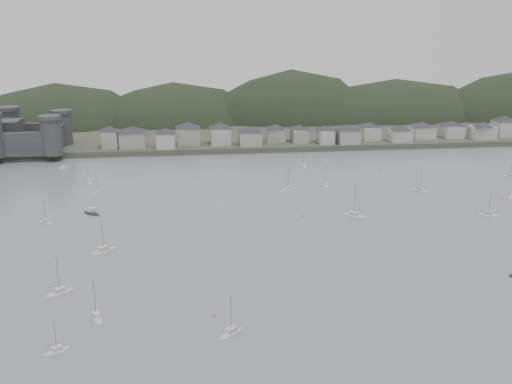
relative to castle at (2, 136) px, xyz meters
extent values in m
plane|color=slate|center=(120.00, -179.80, -10.96)|extent=(900.00, 900.00, 0.00)
cube|color=#383D2D|center=(120.00, 115.20, -9.46)|extent=(900.00, 250.00, 3.00)
ellipsoid|color=black|center=(9.13, 92.14, -21.11)|extent=(138.98, 92.48, 81.13)
ellipsoid|color=black|center=(87.70, 93.06, -20.93)|extent=(132.08, 90.41, 79.74)
ellipsoid|color=black|center=(170.65, 93.13, -23.64)|extent=(133.88, 88.37, 101.41)
ellipsoid|color=black|center=(245.95, 88.11, -21.28)|extent=(165.81, 81.78, 82.55)
cylinder|color=#313133|center=(28.00, -13.80, 1.04)|extent=(10.00, 10.00, 18.00)
cylinder|color=#313133|center=(0.00, 16.20, 1.54)|extent=(11.00, 11.00, 19.00)
cylinder|color=#313133|center=(28.00, 14.20, 0.54)|extent=(10.00, 10.00, 17.00)
cube|color=#313133|center=(0.00, 15.20, -1.96)|extent=(56.00, 3.50, 12.00)
cube|color=#313133|center=(28.00, 0.20, -1.96)|extent=(3.50, 30.00, 12.00)
cube|color=#313133|center=(0.00, 0.20, 0.04)|extent=(20.00, 16.00, 16.00)
cube|color=#9E9B90|center=(55.00, 2.16, -3.67)|extent=(8.34, 12.91, 8.59)
pyramid|color=#26272B|center=(55.00, 2.16, 2.13)|extent=(15.78, 15.78, 3.01)
cube|color=#9E9B90|center=(66.68, 1.52, -3.79)|extent=(13.68, 13.35, 8.36)
pyramid|color=#26272B|center=(66.68, 1.52, 1.86)|extent=(20.07, 20.07, 2.93)
cube|color=#B5B2AA|center=(84.43, -3.78, -3.93)|extent=(9.78, 10.20, 8.08)
pyramid|color=#26272B|center=(84.43, -3.78, 1.53)|extent=(14.83, 14.83, 2.83)
cube|color=#9E9B90|center=(96.49, 5.84, -3.42)|extent=(12.59, 13.33, 9.09)
pyramid|color=#26272B|center=(96.49, 5.84, 2.72)|extent=(19.24, 19.24, 3.18)
cube|color=#B5B2AA|center=(114.25, 4.30, -3.53)|extent=(10.74, 12.17, 8.87)
pyramid|color=#26272B|center=(114.25, 4.30, 2.46)|extent=(17.01, 17.01, 3.10)
cube|color=#9E9B90|center=(129.92, -2.27, -4.12)|extent=(11.63, 12.09, 7.69)
pyramid|color=#26272B|center=(129.92, -2.27, 1.07)|extent=(17.61, 17.61, 2.69)
cube|color=#9E9B90|center=(145.25, 6.39, -4.24)|extent=(10.37, 9.35, 7.44)
pyramid|color=#26272B|center=(145.25, 6.39, 0.78)|extent=(14.65, 14.65, 2.60)
cube|color=#9E9B90|center=(158.63, 3.99, -4.35)|extent=(8.24, 12.20, 7.22)
pyramid|color=#26272B|center=(158.63, 3.99, 0.52)|extent=(15.17, 15.17, 2.53)
cube|color=#B5B2AA|center=(172.50, -1.25, -4.23)|extent=(8.06, 10.91, 7.46)
pyramid|color=#26272B|center=(172.50, -1.25, 0.80)|extent=(14.08, 14.08, 2.61)
cube|color=#9E9B90|center=(184.81, -2.74, -4.13)|extent=(11.73, 11.78, 7.66)
pyramid|color=#26272B|center=(184.81, -2.74, 1.04)|extent=(17.46, 17.46, 2.68)
cube|color=#B5B2AA|center=(200.64, 7.11, -4.30)|extent=(10.19, 13.02, 7.33)
pyramid|color=#26272B|center=(200.64, 7.11, 0.65)|extent=(17.23, 17.23, 2.57)
cube|color=#B5B2AA|center=(215.55, -1.74, -4.53)|extent=(11.70, 9.81, 6.88)
pyramid|color=#26272B|center=(215.55, -1.74, 0.11)|extent=(15.97, 15.97, 2.41)
cube|color=#B5B2AA|center=(232.40, 7.10, -4.46)|extent=(12.83, 12.48, 7.00)
pyramid|color=#26272B|center=(232.40, 7.10, 0.26)|extent=(18.79, 18.79, 2.45)
cube|color=#B5B2AA|center=(250.73, 7.62, -4.48)|extent=(11.07, 13.50, 6.97)
pyramid|color=#26272B|center=(250.73, 7.62, 0.22)|extent=(18.25, 18.25, 2.44)
cube|color=#B5B2AA|center=(266.02, -0.08, -4.30)|extent=(13.75, 9.12, 7.34)
pyramid|color=#26272B|center=(266.02, -0.08, 0.66)|extent=(16.97, 16.97, 2.57)
cube|color=#B5B2AA|center=(282.92, 6.15, -3.44)|extent=(11.37, 11.57, 9.05)
pyramid|color=#26272B|center=(282.92, 6.15, 2.67)|extent=(17.03, 17.03, 3.17)
ellipsoid|color=beige|center=(69.24, -142.18, -10.91)|extent=(8.60, 8.07, 1.79)
cube|color=beige|center=(69.24, -142.18, -9.72)|extent=(3.65, 3.55, 0.70)
cylinder|color=#3F3F42|center=(69.24, -142.18, -5.17)|extent=(0.12, 0.12, 11.19)
cylinder|color=#3F3F42|center=(70.44, -143.24, -9.17)|extent=(3.09, 2.74, 0.10)
ellipsoid|color=beige|center=(72.91, -183.30, -10.91)|extent=(4.94, 7.73, 1.48)
cube|color=beige|center=(72.91, -183.30, -9.88)|extent=(2.47, 3.00, 0.70)
cylinder|color=#3F3F42|center=(72.91, -183.30, -6.15)|extent=(0.12, 0.12, 9.23)
cylinder|color=#3F3F42|center=(72.42, -184.54, -9.33)|extent=(1.33, 3.12, 0.10)
ellipsoid|color=beige|center=(103.00, -194.10, -10.91)|extent=(6.90, 6.48, 1.44)
cube|color=beige|center=(103.00, -194.10, -9.90)|extent=(2.93, 2.85, 0.70)
cylinder|color=#3F3F42|center=(103.00, -194.10, -6.28)|extent=(0.12, 0.12, 8.98)
cylinder|color=#3F3F42|center=(103.97, -194.95, -9.35)|extent=(2.48, 2.22, 0.10)
cylinder|color=#3F3F42|center=(221.85, -103.68, -9.13)|extent=(3.47, 2.53, 0.10)
ellipsoid|color=beige|center=(66.92, -196.66, -10.91)|extent=(6.00, 4.50, 1.17)
cube|color=beige|center=(66.92, -196.66, -10.03)|extent=(2.41, 2.12, 0.70)
cylinder|color=#3F3F42|center=(66.92, -196.66, -7.12)|extent=(0.12, 0.12, 7.29)
cylinder|color=#3F3F42|center=(66.01, -196.15, -9.48)|extent=(2.33, 1.38, 0.10)
ellipsoid|color=beige|center=(46.10, -112.61, -10.91)|extent=(6.21, 5.53, 1.27)
cube|color=beige|center=(46.10, -112.61, -9.98)|extent=(2.60, 2.47, 0.70)
cylinder|color=#3F3F42|center=(46.10, -112.61, -6.81)|extent=(0.12, 0.12, 7.91)
cylinder|color=#3F3F42|center=(45.21, -113.32, -9.43)|extent=(2.29, 1.86, 0.10)
ellipsoid|color=beige|center=(153.35, -119.46, -10.91)|extent=(9.32, 8.38, 1.91)
cube|color=beige|center=(153.35, -119.46, -9.66)|extent=(3.91, 3.73, 0.70)
cylinder|color=#3F3F42|center=(153.35, -119.46, -4.81)|extent=(0.12, 0.12, 11.91)
cylinder|color=#3F3F42|center=(154.68, -118.38, -9.11)|extent=(3.39, 2.78, 0.10)
ellipsoid|color=beige|center=(52.41, -60.80, -10.91)|extent=(6.30, 8.58, 1.66)
cube|color=beige|center=(52.41, -60.80, -9.78)|extent=(3.00, 3.43, 0.70)
cylinder|color=#3F3F42|center=(52.41, -60.80, -5.57)|extent=(0.12, 0.12, 10.40)
cylinder|color=#3F3F42|center=(51.70, -62.11, -9.23)|extent=(1.87, 3.34, 0.10)
ellipsoid|color=beige|center=(58.35, -77.83, -10.91)|extent=(3.82, 6.36, 1.21)
cube|color=beige|center=(58.35, -77.83, -10.01)|extent=(1.96, 2.44, 0.70)
cylinder|color=#3F3F42|center=(58.35, -77.83, -6.98)|extent=(0.12, 0.12, 7.58)
cylinder|color=#3F3F42|center=(58.00, -76.80, -9.46)|extent=(0.99, 2.61, 0.10)
ellipsoid|color=beige|center=(136.16, -83.04, -10.91)|extent=(7.99, 6.75, 1.60)
cube|color=beige|center=(136.16, -83.04, -9.81)|extent=(3.30, 3.06, 0.70)
cylinder|color=#3F3F42|center=(136.16, -83.04, -5.76)|extent=(0.12, 0.12, 10.00)
cylinder|color=#3F3F42|center=(134.99, -82.20, -9.26)|extent=(2.98, 2.18, 0.10)
ellipsoid|color=beige|center=(153.30, -78.50, -10.91)|extent=(3.82, 7.66, 1.47)
cube|color=beige|center=(153.30, -78.50, -9.88)|extent=(2.11, 2.85, 0.70)
cylinder|color=#3F3F42|center=(153.30, -78.50, -6.18)|extent=(0.12, 0.12, 9.17)
cylinder|color=#3F3F42|center=(153.03, -77.21, -9.33)|extent=(0.79, 3.25, 0.10)
ellipsoid|color=beige|center=(36.21, -29.80, -10.91)|extent=(5.44, 6.87, 1.35)
cube|color=beige|center=(36.21, -29.80, -9.94)|extent=(2.52, 2.79, 0.70)
cylinder|color=#3F3F42|center=(36.21, -29.80, -6.54)|extent=(0.12, 0.12, 8.45)
cylinder|color=#3F3F42|center=(36.86, -30.83, -9.39)|extent=(1.71, 2.63, 0.10)
ellipsoid|color=beige|center=(201.06, -124.88, -10.91)|extent=(7.87, 5.18, 1.51)
cube|color=beige|center=(201.06, -124.88, -9.86)|extent=(3.08, 2.56, 0.70)
cylinder|color=#3F3F42|center=(201.06, -124.88, -6.06)|extent=(0.12, 0.12, 9.42)
cylinder|color=#3F3F42|center=(199.81, -125.42, -9.31)|extent=(3.16, 1.42, 0.10)
ellipsoid|color=beige|center=(190.02, -90.82, -10.91)|extent=(7.26, 7.86, 1.63)
cube|color=beige|center=(190.02, -90.82, -9.80)|extent=(3.21, 3.32, 0.70)
cylinder|color=#3F3F42|center=(190.02, -90.82, -5.69)|extent=(0.12, 0.12, 10.16)
cylinder|color=#3F3F42|center=(189.07, -91.93, -9.25)|extent=(2.46, 2.84, 0.10)
ellipsoid|color=beige|center=(151.49, -41.83, -10.91)|extent=(3.28, 8.28, 1.62)
cube|color=beige|center=(151.49, -41.83, -9.81)|extent=(2.02, 2.97, 0.70)
cylinder|color=#3F3F42|center=(151.49, -41.83, -5.71)|extent=(0.12, 0.12, 10.11)
cylinder|color=#3F3F42|center=(151.62, -40.38, -9.26)|extent=(0.42, 3.63, 0.10)
ellipsoid|color=beige|center=(239.28, -75.20, -10.91)|extent=(5.54, 8.55, 1.63)
cube|color=beige|center=(239.28, -75.20, -9.80)|extent=(2.75, 3.33, 0.70)
cylinder|color=#3F3F42|center=(239.28, -75.20, -5.66)|extent=(0.12, 0.12, 10.21)
cylinder|color=#3F3F42|center=(238.72, -76.56, -9.25)|extent=(1.50, 3.44, 0.10)
ellipsoid|color=beige|center=(61.97, -169.02, -10.91)|extent=(7.89, 6.57, 1.57)
cube|color=beige|center=(61.97, -169.02, -9.83)|extent=(3.25, 3.00, 0.70)
cylinder|color=#3F3F42|center=(61.97, -169.02, -5.85)|extent=(0.12, 0.12, 9.84)
cylinder|color=#3F3F42|center=(60.81, -168.21, -9.28)|extent=(2.96, 2.11, 0.10)
ellipsoid|color=black|center=(60.18, -104.65, -10.91)|extent=(7.86, 7.99, 1.81)
cube|color=beige|center=(60.18, -104.65, -9.36)|extent=(3.38, 3.38, 1.40)
cylinder|color=#3F3F42|center=(60.18, -104.65, -8.46)|extent=(0.10, 0.10, 1.20)
sphere|color=#BB6B3E|center=(99.68, -185.64, -10.81)|extent=(0.70, 0.70, 0.70)
sphere|color=#BB6B3E|center=(135.19, -117.02, -10.81)|extent=(0.70, 0.70, 0.70)
sphere|color=#BB6B3E|center=(185.58, -55.04, -10.81)|extent=(0.70, 0.70, 0.70)
sphere|color=#BB6B3E|center=(217.28, -106.23, -10.81)|extent=(0.70, 0.70, 0.70)
camera|label=1|loc=(94.52, -302.37, 52.36)|focal=39.30mm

